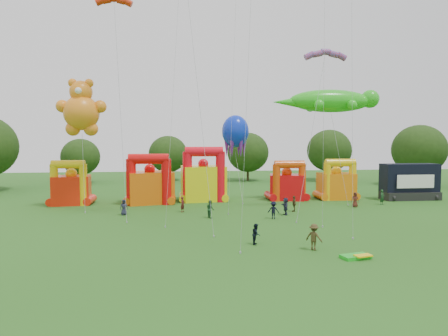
{
  "coord_description": "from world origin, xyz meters",
  "views": [
    {
      "loc": [
        -5.72,
        -24.38,
        8.11
      ],
      "look_at": [
        -1.03,
        18.0,
        5.13
      ],
      "focal_mm": 32.0,
      "sensor_mm": 36.0,
      "label": 1
    }
  ],
  "objects": [
    {
      "name": "ground",
      "position": [
        0.0,
        0.0,
        0.0
      ],
      "size": [
        160.0,
        160.0,
        0.0
      ],
      "primitive_type": "plane",
      "color": "#265517",
      "rests_on": "ground"
    },
    {
      "name": "tree_ring",
      "position": [
        -1.15,
        0.6,
        6.26
      ],
      "size": [
        120.77,
        122.84,
        12.07
      ],
      "color": "#352314",
      "rests_on": "ground"
    },
    {
      "name": "bouncy_castle_0",
      "position": [
        -19.38,
        27.39,
        2.17
      ],
      "size": [
        4.79,
        4.01,
        5.66
      ],
      "color": "red",
      "rests_on": "ground"
    },
    {
      "name": "bouncy_castle_1",
      "position": [
        -9.61,
        27.27,
        2.43
      ],
      "size": [
        6.45,
        5.64,
        6.43
      ],
      "color": "#DE5A0C",
      "rests_on": "ground"
    },
    {
      "name": "bouncy_castle_2",
      "position": [
        -2.61,
        28.73,
        2.74
      ],
      "size": [
        6.04,
        5.09,
        7.26
      ],
      "color": "yellow",
      "rests_on": "ground"
    },
    {
      "name": "bouncy_castle_3",
      "position": [
        8.77,
        28.34,
        2.08
      ],
      "size": [
        5.22,
        4.54,
        5.42
      ],
      "color": "red",
      "rests_on": "ground"
    },
    {
      "name": "bouncy_castle_4",
      "position": [
        15.73,
        28.17,
        2.15
      ],
      "size": [
        4.64,
        3.76,
        5.61
      ],
      "color": "orange",
      "rests_on": "ground"
    },
    {
      "name": "stage_trailer",
      "position": [
        25.51,
        26.76,
        2.38
      ],
      "size": [
        7.59,
        3.03,
        4.94
      ],
      "color": "black",
      "rests_on": "ground"
    },
    {
      "name": "teddy_bear_kite",
      "position": [
        -17.09,
        24.02,
        9.8
      ],
      "size": [
        5.81,
        5.6,
        15.41
      ],
      "color": "orange",
      "rests_on": "ground"
    },
    {
      "name": "gecko_kite",
      "position": [
        14.48,
        26.94,
        11.48
      ],
      "size": [
        14.71,
        7.26,
        14.99
      ],
      "color": "green",
      "rests_on": "ground"
    },
    {
      "name": "octopus_kite",
      "position": [
        1.92,
        29.66,
        7.88
      ],
      "size": [
        3.71,
        6.44,
        11.64
      ],
      "color": "#0D2AC7",
      "rests_on": "ground"
    },
    {
      "name": "parafoil_kites",
      "position": [
        -0.47,
        15.37,
        11.4
      ],
      "size": [
        27.76,
        13.68,
        28.46
      ],
      "color": "red",
      "rests_on": "ground"
    },
    {
      "name": "diamond_kites",
      "position": [
        1.9,
        14.03,
        14.94
      ],
      "size": [
        18.08,
        21.69,
        36.33
      ],
      "color": "red",
      "rests_on": "ground"
    },
    {
      "name": "folded_kite_bundle",
      "position": [
        6.28,
        1.33,
        0.14
      ],
      "size": [
        2.18,
        1.44,
        0.31
      ],
      "color": "green",
      "rests_on": "ground"
    },
    {
      "name": "spectator_0",
      "position": [
        -11.8,
        19.31,
        0.86
      ],
      "size": [
        0.94,
        0.72,
        1.71
      ],
      "primitive_type": "imported",
      "rotation": [
        0.0,
        0.0,
        0.23
      ],
      "color": "#202336",
      "rests_on": "ground"
    },
    {
      "name": "spectator_1",
      "position": [
        -5.46,
        20.48,
        0.87
      ],
      "size": [
        0.67,
        0.76,
        1.74
      ],
      "primitive_type": "imported",
      "rotation": [
        0.0,
        0.0,
        1.08
      ],
      "color": "#501717",
      "rests_on": "ground"
    },
    {
      "name": "spectator_2",
      "position": [
        -2.6,
        16.78,
        0.93
      ],
      "size": [
        0.94,
        1.07,
        1.85
      ],
      "primitive_type": "imported",
      "rotation": [
        0.0,
        0.0,
        1.88
      ],
      "color": "#1C4823",
      "rests_on": "ground"
    },
    {
      "name": "spectator_3",
      "position": [
        3.83,
        15.52,
        0.9
      ],
      "size": [
        1.32,
        1.0,
        1.81
      ],
      "primitive_type": "imported",
      "rotation": [
        0.0,
        0.0,
        2.82
      ],
      "color": "black",
      "rests_on": "ground"
    },
    {
      "name": "spectator_4",
      "position": [
        7.14,
        19.35,
        0.91
      ],
      "size": [
        0.76,
        1.15,
        1.82
      ],
      "primitive_type": "imported",
      "rotation": [
        0.0,
        0.0,
        4.4
      ],
      "color": "#42331A",
      "rests_on": "ground"
    },
    {
      "name": "spectator_5",
      "position": [
        5.64,
        17.48,
        0.95
      ],
      "size": [
        0.58,
        1.76,
        1.9
      ],
      "primitive_type": "imported",
      "rotation": [
        0.0,
        0.0,
        4.7
      ],
      "color": "#272941",
      "rests_on": "ground"
    },
    {
      "name": "spectator_6",
      "position": [
        15.34,
        21.47,
        0.91
      ],
      "size": [
        1.06,
        0.97,
        1.81
      ],
      "primitive_type": "imported",
      "rotation": [
        0.0,
        0.0,
        5.7
      ],
      "color": "#522117",
      "rests_on": "ground"
    },
    {
      "name": "spectator_7",
      "position": [
        19.55,
        22.86,
        0.95
      ],
      "size": [
        0.83,
        0.74,
        1.91
      ],
      "primitive_type": "imported",
      "rotation": [
        0.0,
        0.0,
        0.53
      ],
      "color": "#183C1D",
      "rests_on": "ground"
    },
    {
      "name": "spectator_8",
      "position": [
        0.13,
        5.75,
        0.82
      ],
      "size": [
        0.83,
        0.95,
        1.63
      ],
      "primitive_type": "imported",
      "rotation": [
        0.0,
        0.0,
        1.26
      ],
      "color": "black",
      "rests_on": "ground"
    },
    {
      "name": "spectator_9",
      "position": [
        4.06,
        3.66,
        0.98
      ],
      "size": [
        1.42,
        1.39,
        1.96
      ],
      "primitive_type": "imported",
      "rotation": [
        0.0,
        0.0,
        2.4
      ],
      "color": "#3F3419",
      "rests_on": "ground"
    }
  ]
}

